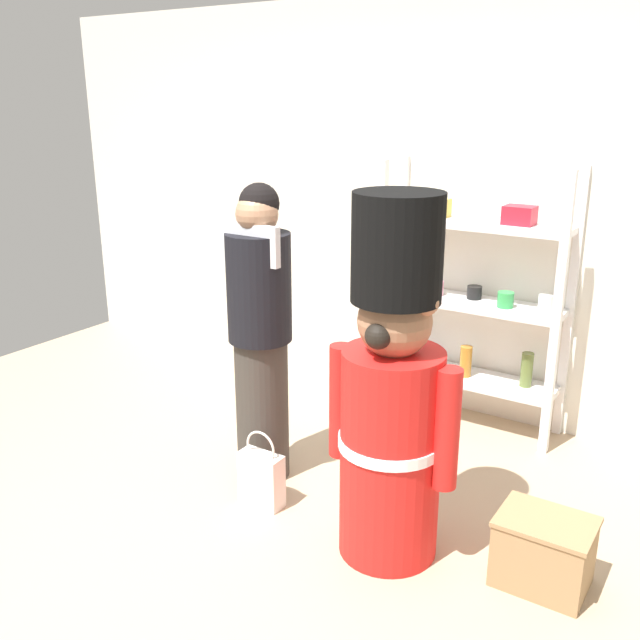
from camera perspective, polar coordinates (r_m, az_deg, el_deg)
name	(u,v)px	position (r m, az deg, el deg)	size (l,w,h in m)	color
ground_plane	(221,564)	(3.34, -8.03, -19.07)	(6.40, 6.40, 0.00)	tan
back_wall	(438,209)	(4.61, 9.58, 8.85)	(6.40, 0.12, 2.60)	silver
merchandise_shelf	(473,299)	(4.38, 12.29, 1.67)	(1.16, 0.35, 1.63)	white
teddy_bear_guard	(392,399)	(3.05, 5.88, -6.42)	(0.62, 0.46, 1.64)	red
person_shopper	(260,331)	(3.65, -4.88, -0.91)	(0.35, 0.33, 1.59)	#38332D
shopping_bag	(261,478)	(3.65, -4.79, -12.64)	(0.23, 0.10, 0.41)	silver
display_crate	(543,551)	(3.26, 17.69, -17.48)	(0.39, 0.30, 0.31)	#9E7A51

